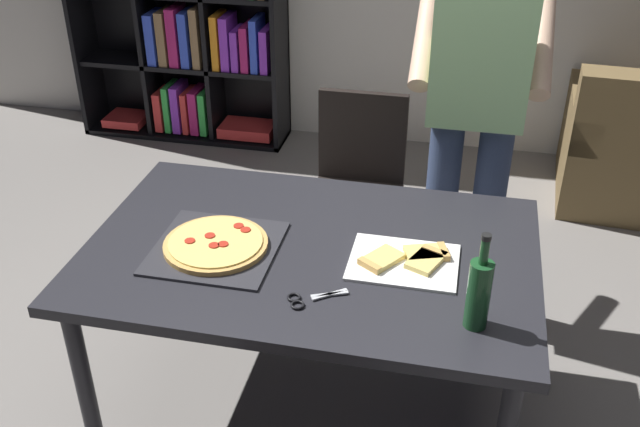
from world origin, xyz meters
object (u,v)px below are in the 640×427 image
object	(u,v)px
chair_far_side	(358,177)
dining_table	(311,265)
person_serving_pizza	(475,108)
kitchen_scissors	(308,299)
pepperoni_pizza_on_tray	(216,245)
wine_bottle	(479,292)

from	to	relation	value
chair_far_side	dining_table	bearing A→B (deg)	-90.00
person_serving_pizza	kitchen_scissors	world-z (taller)	person_serving_pizza
pepperoni_pizza_on_tray	wine_bottle	distance (m)	0.91
chair_far_side	kitchen_scissors	bearing A→B (deg)	-87.42
kitchen_scissors	pepperoni_pizza_on_tray	bearing A→B (deg)	150.45
chair_far_side	pepperoni_pizza_on_tray	bearing A→B (deg)	-106.43
chair_far_side	wine_bottle	distance (m)	1.45
person_serving_pizza	chair_far_side	bearing A→B (deg)	156.50
pepperoni_pizza_on_tray	dining_table	bearing A→B (deg)	13.79
person_serving_pizza	wine_bottle	world-z (taller)	person_serving_pizza
chair_far_side	person_serving_pizza	xyz separation A→B (m)	(0.51, -0.22, 0.49)
wine_bottle	chair_far_side	bearing A→B (deg)	113.65
pepperoni_pizza_on_tray	wine_bottle	bearing A→B (deg)	-14.13
dining_table	chair_far_side	world-z (taller)	chair_far_side
pepperoni_pizza_on_tray	wine_bottle	size ratio (longest dim) A/B	1.32
chair_far_side	person_serving_pizza	size ratio (longest dim) A/B	0.51
person_serving_pizza	dining_table	bearing A→B (deg)	-123.25
chair_far_side	pepperoni_pizza_on_tray	world-z (taller)	chair_far_side
dining_table	pepperoni_pizza_on_tray	xyz separation A→B (m)	(-0.32, -0.08, 0.09)
wine_bottle	kitchen_scissors	xyz separation A→B (m)	(-0.51, 0.01, -0.11)
wine_bottle	pepperoni_pizza_on_tray	bearing A→B (deg)	165.87
dining_table	kitchen_scissors	distance (m)	0.31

